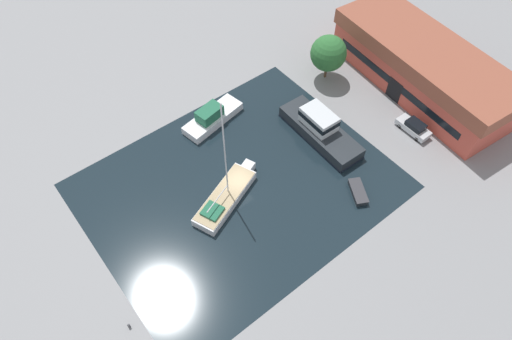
# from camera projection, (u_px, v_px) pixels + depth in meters

# --- Properties ---
(ground_plane) EXTENTS (440.00, 440.00, 0.00)m
(ground_plane) POSITION_uv_depth(u_px,v_px,m) (239.00, 186.00, 53.89)
(ground_plane) COLOR gray
(water_canal) EXTENTS (27.56, 34.22, 0.01)m
(water_canal) POSITION_uv_depth(u_px,v_px,m) (239.00, 186.00, 53.89)
(water_canal) COLOR black
(water_canal) RESTS_ON ground
(warehouse_building) EXTENTS (27.75, 12.49, 6.66)m
(warehouse_building) POSITION_uv_depth(u_px,v_px,m) (424.00, 67.00, 61.72)
(warehouse_building) COLOR #C64C3D
(warehouse_building) RESTS_ON ground
(quay_tree_near_building) EXTENTS (5.00, 5.00, 6.66)m
(quay_tree_near_building) POSITION_uv_depth(u_px,v_px,m) (328.00, 53.00, 62.26)
(quay_tree_near_building) COLOR brown
(quay_tree_near_building) RESTS_ON ground
(parked_car) EXTENTS (4.60, 1.93, 1.67)m
(parked_car) POSITION_uv_depth(u_px,v_px,m) (414.00, 127.00, 58.48)
(parked_car) COLOR silver
(parked_car) RESTS_ON ground
(sailboat_moored) EXTENTS (6.15, 10.54, 15.00)m
(sailboat_moored) POSITION_uv_depth(u_px,v_px,m) (226.00, 196.00, 52.18)
(sailboat_moored) COLOR silver
(sailboat_moored) RESTS_ON water_canal
(motor_cruiser) EXTENTS (12.25, 4.42, 3.67)m
(motor_cruiser) POSITION_uv_depth(u_px,v_px,m) (320.00, 128.00, 57.70)
(motor_cruiser) COLOR #23282D
(motor_cruiser) RESTS_ON water_canal
(small_dinghy) EXTENTS (3.86, 3.02, 0.70)m
(small_dinghy) POSITION_uv_depth(u_px,v_px,m) (358.00, 192.00, 52.93)
(small_dinghy) COLOR #23282D
(small_dinghy) RESTS_ON water_canal
(cabin_boat) EXTENTS (4.34, 8.93, 2.58)m
(cabin_boat) POSITION_uv_depth(u_px,v_px,m) (212.00, 117.00, 59.47)
(cabin_boat) COLOR white
(cabin_boat) RESTS_ON water_canal
(mooring_bollard) EXTENTS (0.26, 0.26, 0.62)m
(mooring_bollard) POSITION_uv_depth(u_px,v_px,m) (129.00, 326.00, 43.56)
(mooring_bollard) COLOR #47474C
(mooring_bollard) RESTS_ON ground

